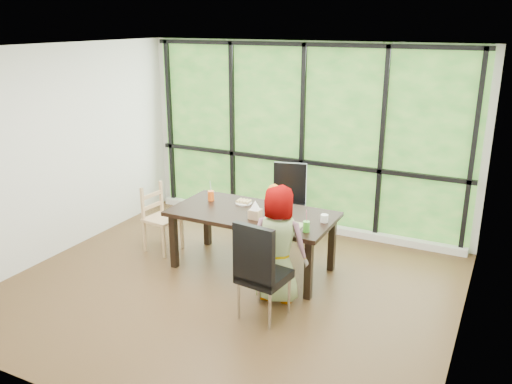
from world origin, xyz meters
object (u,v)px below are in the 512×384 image
plate_far (244,203)px  child_older (278,244)px  plate_near (289,226)px  tissue_box (255,214)px  dining_table (252,241)px  white_mug (324,218)px  green_cup (306,227)px  child_toddler (273,218)px  orange_cup (211,196)px  chair_end_beech (163,219)px  chair_window_leather (287,204)px  chair_interior_leather (264,269)px

plate_far → child_older: bearing=-43.6°
plate_near → tissue_box: size_ratio=1.63×
dining_table → white_mug: 0.99m
dining_table → green_cup: (0.81, -0.29, 0.44)m
white_mug → tissue_box: tissue_box is taller
child_older → green_cup: 0.38m
dining_table → child_toddler: size_ratio=2.14×
child_toddler → child_older: bearing=-48.3°
tissue_box → plate_far: bearing=132.0°
child_toddler → plate_far: (-0.24, -0.36, 0.29)m
child_toddler → white_mug: child_toddler is taller
plate_far → orange_cup: size_ratio=1.63×
plate_near → orange_cup: bearing=162.9°
dining_table → green_cup: size_ratio=16.46×
orange_cup → green_cup: bearing=-16.6°
chair_end_beech → child_older: 1.99m
white_mug → green_cup: bearing=-102.2°
green_cup → tissue_box: 0.70m
chair_end_beech → plate_near: size_ratio=4.22×
chair_end_beech → child_toddler: (1.32, 0.63, 0.01)m
dining_table → orange_cup: 0.82m
green_cup → tissue_box: green_cup is taller
child_older → white_mug: (0.31, 0.63, 0.14)m
chair_end_beech → orange_cup: bearing=-68.1°
orange_cup → chair_window_leather: bearing=50.6°
child_older → tissue_box: size_ratio=10.10×
dining_table → chair_interior_leather: 1.14m
chair_window_leather → plate_near: (0.55, -1.24, 0.22)m
plate_near → white_mug: white_mug is taller
chair_interior_leather → child_older: size_ratio=0.82×
chair_interior_leather → plate_near: (-0.04, 0.71, 0.22)m
dining_table → child_toddler: 0.60m
chair_interior_leather → white_mug: size_ratio=11.98×
orange_cup → plate_near: bearing=-17.1°
green_cup → child_toddler: bearing=132.5°
chair_window_leather → tissue_box: chair_window_leather is taller
chair_interior_leather → child_toddler: (-0.62, 1.54, -0.08)m
chair_interior_leather → child_toddler: bearing=-61.1°
plate_far → chair_interior_leather: bearing=-54.0°
chair_interior_leather → green_cup: size_ratio=8.94×
plate_near → green_cup: bearing=-13.7°
child_older → plate_far: bearing=-49.4°
chair_window_leather → green_cup: size_ratio=8.94×
tissue_box → chair_interior_leather: bearing=-57.6°
child_older → green_cup: child_older is taller
dining_table → chair_end_beech: chair_end_beech is taller
chair_interior_leather → plate_far: size_ratio=5.13×
child_toddler → plate_far: bearing=-109.1°
child_toddler → tissue_box: (0.13, -0.77, 0.34)m
dining_table → tissue_box: 0.48m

